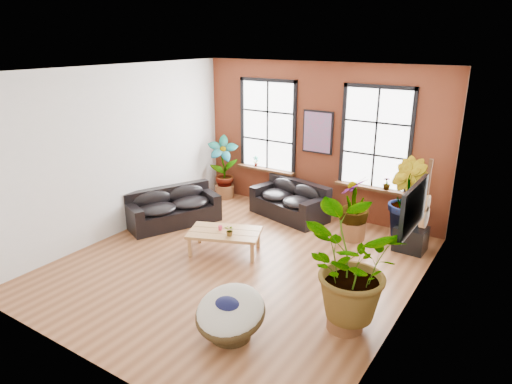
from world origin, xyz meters
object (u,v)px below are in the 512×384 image
coffee_table (225,234)px  papasan_chair (230,313)px  sofa_left (173,208)px  sofa_back (291,201)px

coffee_table → papasan_chair: size_ratio=1.45×
sofa_left → coffee_table: bearing=-81.7°
sofa_back → papasan_chair: bearing=-57.2°
sofa_back → papasan_chair: size_ratio=1.82×
sofa_back → coffee_table: sofa_back is taller
coffee_table → papasan_chair: (1.67, -2.10, -0.01)m
papasan_chair → sofa_back: bearing=104.2°
sofa_left → coffee_table: (1.87, -0.54, 0.03)m
sofa_back → papasan_chair: 4.70m
sofa_back → sofa_left: bearing=-124.1°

